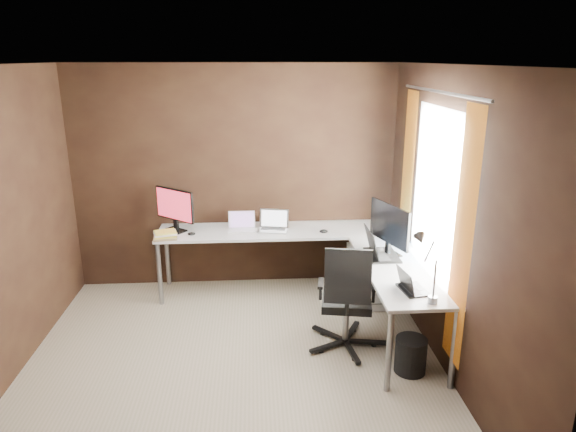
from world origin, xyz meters
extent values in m
cube|color=tan|center=(0.00, 0.00, 0.00)|extent=(3.60, 3.60, 0.00)
cube|color=white|center=(0.00, 0.00, 2.50)|extent=(3.60, 3.60, 0.00)
cube|color=black|center=(0.00, 1.80, 1.25)|extent=(3.60, 0.00, 2.50)
cube|color=black|center=(0.00, -1.80, 1.25)|extent=(3.60, 0.00, 2.50)
cube|color=black|center=(1.80, 0.00, 1.25)|extent=(0.00, 3.60, 2.50)
cube|color=white|center=(1.79, 0.35, 1.45)|extent=(0.00, 1.00, 1.30)
cube|color=orange|center=(1.75, -0.38, 1.25)|extent=(0.01, 0.35, 2.00)
cube|color=orange|center=(1.75, 1.07, 1.25)|extent=(0.01, 0.35, 2.00)
cylinder|color=slate|center=(1.75, 0.35, 2.28)|extent=(0.02, 1.90, 0.02)
cube|color=silver|center=(0.48, 1.50, 0.71)|extent=(2.65, 0.60, 0.03)
cube|color=silver|center=(1.50, 0.38, 0.71)|extent=(0.60, 1.65, 0.03)
cylinder|color=slate|center=(-0.81, 1.24, 0.35)|extent=(0.05, 0.05, 0.70)
cylinder|color=slate|center=(-0.81, 1.76, 0.35)|extent=(0.05, 0.05, 0.70)
cylinder|color=slate|center=(1.24, -0.41, 0.35)|extent=(0.05, 0.05, 0.70)
cylinder|color=slate|center=(1.76, -0.41, 0.35)|extent=(0.05, 0.05, 0.70)
cylinder|color=slate|center=(1.76, 1.76, 0.35)|extent=(0.05, 0.05, 0.70)
cube|color=silver|center=(1.43, 1.15, 0.30)|extent=(0.42, 0.50, 0.60)
cube|color=black|center=(-0.66, 1.53, 0.74)|extent=(0.28, 0.27, 0.01)
cube|color=black|center=(-0.65, 1.54, 0.80)|extent=(0.06, 0.06, 0.11)
cube|color=black|center=(-0.65, 1.54, 1.03)|extent=(0.44, 0.36, 0.35)
cube|color=red|center=(-0.66, 1.53, 1.03)|extent=(0.40, 0.33, 0.32)
cube|color=black|center=(1.51, 0.69, 0.74)|extent=(0.22, 0.27, 0.01)
cube|color=black|center=(1.49, 0.69, 0.80)|extent=(0.05, 0.06, 0.11)
cube|color=black|center=(1.49, 0.69, 1.04)|extent=(0.23, 0.58, 0.38)
cube|color=#0C4EA3|center=(1.50, 0.69, 1.04)|extent=(0.20, 0.55, 0.35)
cube|color=silver|center=(0.07, 1.49, 0.74)|extent=(0.29, 0.21, 0.02)
cube|color=silver|center=(0.07, 1.57, 0.84)|extent=(0.29, 0.06, 0.18)
cube|color=#8E66AA|center=(0.07, 1.57, 0.84)|extent=(0.26, 0.05, 0.16)
cube|color=silver|center=(0.41, 1.47, 0.74)|extent=(0.36, 0.29, 0.02)
cube|color=silver|center=(0.43, 1.55, 0.85)|extent=(0.33, 0.12, 0.20)
cube|color=white|center=(0.43, 1.55, 0.85)|extent=(0.29, 0.10, 0.17)
cube|color=black|center=(1.42, 0.65, 0.74)|extent=(0.29, 0.41, 0.02)
cube|color=black|center=(1.32, 0.65, 0.87)|extent=(0.08, 0.41, 0.25)
cube|color=#1A2335|center=(1.32, 0.65, 0.87)|extent=(0.06, 0.36, 0.22)
cube|color=black|center=(1.49, -0.12, 0.74)|extent=(0.23, 0.30, 0.02)
cube|color=black|center=(1.42, -0.13, 0.83)|extent=(0.09, 0.28, 0.17)
cube|color=#A94076|center=(1.42, -0.13, 0.83)|extent=(0.08, 0.25, 0.15)
cube|color=#9C8254|center=(-0.73, 1.30, 0.74)|extent=(0.26, 0.22, 0.02)
cube|color=#DCCD43|center=(-0.73, 1.30, 0.76)|extent=(0.25, 0.21, 0.02)
cube|color=white|center=(-0.73, 1.30, 0.78)|extent=(0.27, 0.24, 0.02)
cube|color=#DCCD43|center=(-0.73, 1.30, 0.80)|extent=(0.25, 0.22, 0.01)
ellipsoid|color=black|center=(-0.47, 1.37, 0.75)|extent=(0.09, 0.06, 0.03)
ellipsoid|color=black|center=(0.95, 1.36, 0.75)|extent=(0.11, 0.08, 0.04)
cylinder|color=slate|center=(1.57, -0.35, 0.76)|extent=(0.08, 0.08, 0.06)
cylinder|color=slate|center=(1.57, -0.35, 0.94)|extent=(0.02, 0.02, 0.30)
cylinder|color=slate|center=(1.52, -0.32, 1.15)|extent=(0.02, 0.16, 0.23)
cone|color=slate|center=(1.47, -0.25, 1.22)|extent=(0.09, 0.12, 0.12)
cylinder|color=slate|center=(1.03, 0.29, 0.24)|extent=(0.06, 0.06, 0.36)
cube|color=black|center=(1.03, 0.29, 0.45)|extent=(0.51, 0.51, 0.08)
cube|color=black|center=(0.99, 0.09, 0.78)|extent=(0.41, 0.18, 0.48)
cylinder|color=black|center=(1.50, -0.16, 0.15)|extent=(0.28, 0.28, 0.31)
camera|label=1|loc=(0.21, -3.86, 2.55)|focal=32.00mm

